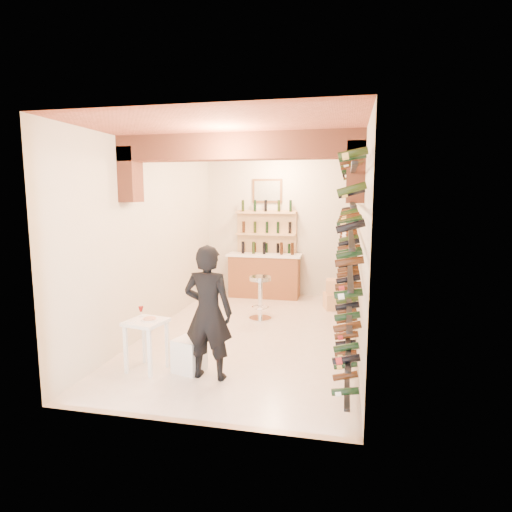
{
  "coord_description": "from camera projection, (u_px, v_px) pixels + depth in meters",
  "views": [
    {
      "loc": [
        1.53,
        -6.88,
        2.36
      ],
      "look_at": [
        0.0,
        0.3,
        1.3
      ],
      "focal_mm": 29.82,
      "sensor_mm": 36.0,
      "label": 1
    }
  ],
  "objects": [
    {
      "name": "back_shelving",
      "position": [
        266.0,
        246.0,
        10.0
      ],
      "size": [
        1.4,
        0.31,
        2.73
      ],
      "color": "tan",
      "rests_on": "ground"
    },
    {
      "name": "person",
      "position": [
        208.0,
        312.0,
        5.42
      ],
      "size": [
        0.65,
        0.44,
        1.74
      ],
      "primitive_type": "imported",
      "rotation": [
        0.0,
        0.0,
        3.11
      ],
      "color": "black",
      "rests_on": "ground"
    },
    {
      "name": "back_counter",
      "position": [
        264.0,
        274.0,
        9.86
      ],
      "size": [
        1.7,
        0.62,
        1.29
      ],
      "color": "brown",
      "rests_on": "ground"
    },
    {
      "name": "wine_rack",
      "position": [
        346.0,
        246.0,
        6.77
      ],
      "size": [
        0.32,
        5.7,
        2.56
      ],
      "color": "black",
      "rests_on": "ground"
    },
    {
      "name": "white_stool",
      "position": [
        189.0,
        355.0,
        5.71
      ],
      "size": [
        0.44,
        0.44,
        0.45
      ],
      "primitive_type": "cube",
      "rotation": [
        0.0,
        0.0,
        -0.26
      ],
      "color": "white",
      "rests_on": "ground"
    },
    {
      "name": "chrome_barstool",
      "position": [
        260.0,
        295.0,
        8.05
      ],
      "size": [
        0.43,
        0.43,
        0.83
      ],
      "rotation": [
        0.0,
        0.0,
        -0.24
      ],
      "color": "silver",
      "rests_on": "ground"
    },
    {
      "name": "room_shell",
      "position": [
        249.0,
        202.0,
        6.74
      ],
      "size": [
        3.52,
        6.02,
        3.21
      ],
      "color": "beige",
      "rests_on": "ground"
    },
    {
      "name": "crate_lower",
      "position": [
        338.0,
        301.0,
        8.84
      ],
      "size": [
        0.63,
        0.52,
        0.33
      ],
      "primitive_type": "cube",
      "rotation": [
        0.0,
        0.0,
        0.27
      ],
      "color": "tan",
      "rests_on": "ground"
    },
    {
      "name": "tasting_table",
      "position": [
        146.0,
        329.0,
        5.7
      ],
      "size": [
        0.56,
        0.56,
        0.84
      ],
      "rotation": [
        0.0,
        0.0,
        -0.2
      ],
      "color": "white",
      "rests_on": "ground"
    },
    {
      "name": "crate_upper",
      "position": [
        338.0,
        287.0,
        8.8
      ],
      "size": [
        0.5,
        0.35,
        0.29
      ],
      "primitive_type": "cube",
      "rotation": [
        0.0,
        0.0,
        0.01
      ],
      "color": "tan",
      "rests_on": "crate_lower"
    },
    {
      "name": "ground",
      "position": [
        252.0,
        333.0,
        7.31
      ],
      "size": [
        6.0,
        6.0,
        0.0
      ],
      "primitive_type": "plane",
      "color": "beige",
      "rests_on": "ground"
    }
  ]
}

